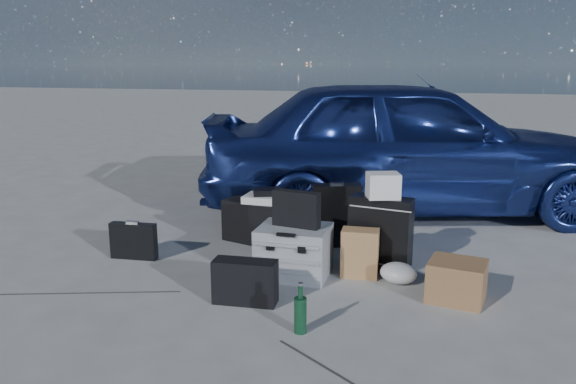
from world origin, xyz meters
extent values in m
plane|color=#A6A7A2|center=(0.00, 0.00, 0.00)|extent=(60.00, 60.00, 0.00)
imported|color=navy|center=(0.73, 2.49, 0.75)|extent=(4.71, 2.95, 1.50)
cube|color=gray|center=(0.04, 0.31, 0.19)|extent=(0.54, 0.44, 0.39)
cube|color=black|center=(0.06, 0.33, 0.53)|extent=(0.38, 0.15, 0.28)
cube|color=black|center=(-1.35, 0.32, 0.15)|extent=(0.40, 0.12, 0.31)
cube|color=black|center=(0.22, 1.12, 0.28)|extent=(0.46, 0.29, 0.56)
cube|color=black|center=(0.66, 0.64, 0.29)|extent=(0.51, 0.26, 0.59)
cube|color=silver|center=(0.67, 0.62, 0.68)|extent=(0.29, 0.26, 0.19)
cube|color=black|center=(-0.42, 1.04, 0.19)|extent=(0.83, 0.54, 0.38)
cube|color=silver|center=(-0.41, 1.02, 0.42)|extent=(0.37, 0.28, 0.06)
cube|color=black|center=(-0.40, 1.04, 0.48)|extent=(0.30, 0.26, 0.05)
cube|color=#A57048|center=(0.54, 0.43, 0.19)|extent=(0.29, 0.18, 0.37)
cube|color=olive|center=(1.25, 0.16, 0.14)|extent=(0.42, 0.39, 0.28)
ellipsoid|color=silver|center=(0.84, 0.37, 0.08)|extent=(0.33, 0.30, 0.15)
cube|color=black|center=(-0.14, -0.28, 0.15)|extent=(0.44, 0.19, 0.30)
cylinder|color=#0F331D|center=(0.33, -0.60, 0.15)|extent=(0.08, 0.08, 0.31)
camera|label=1|loc=(1.10, -3.65, 1.60)|focal=35.00mm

